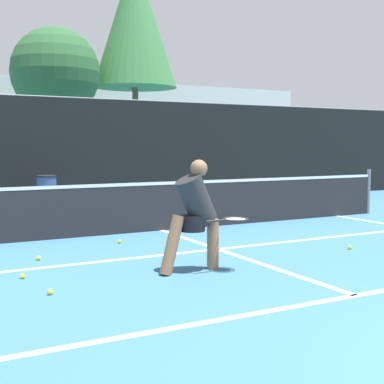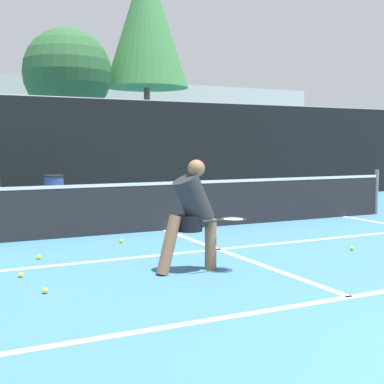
% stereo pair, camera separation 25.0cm
% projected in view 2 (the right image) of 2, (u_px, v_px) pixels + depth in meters
% --- Properties ---
extents(court_baseline_near, '(11.00, 0.10, 0.01)m').
position_uv_depth(court_baseline_near, '(350.00, 297.00, 5.84)').
color(court_baseline_near, white).
rests_on(court_baseline_near, ground).
extents(court_service_line, '(8.25, 0.10, 0.01)m').
position_uv_depth(court_service_line, '(218.00, 249.00, 8.50)').
color(court_service_line, white).
rests_on(court_service_line, ground).
extents(court_center_mark, '(0.10, 5.11, 0.01)m').
position_uv_depth(court_center_mark, '(232.00, 254.00, 8.12)').
color(court_center_mark, white).
rests_on(court_center_mark, ground).
extents(net, '(11.09, 0.09, 1.07)m').
position_uv_depth(net, '(165.00, 204.00, 10.36)').
color(net, slate).
rests_on(net, ground).
extents(fence_back, '(24.00, 0.06, 2.91)m').
position_uv_depth(fence_back, '(97.00, 153.00, 14.38)').
color(fence_back, black).
rests_on(fence_back, ground).
extents(player_practicing, '(1.18, 0.60, 1.48)m').
position_uv_depth(player_practicing, '(193.00, 212.00, 6.97)').
color(player_practicing, '#8C6042').
rests_on(player_practicing, ground).
extents(tennis_ball_scattered_0, '(0.07, 0.07, 0.07)m').
position_uv_depth(tennis_ball_scattered_0, '(39.00, 257.00, 7.77)').
color(tennis_ball_scattered_0, '#D1E033').
rests_on(tennis_ball_scattered_0, ground).
extents(tennis_ball_scattered_1, '(0.07, 0.07, 0.07)m').
position_uv_depth(tennis_ball_scattered_1, '(21.00, 275.00, 6.71)').
color(tennis_ball_scattered_1, '#D1E033').
rests_on(tennis_ball_scattered_1, ground).
extents(tennis_ball_scattered_2, '(0.07, 0.07, 0.07)m').
position_uv_depth(tennis_ball_scattered_2, '(121.00, 241.00, 9.06)').
color(tennis_ball_scattered_2, '#D1E033').
rests_on(tennis_ball_scattered_2, ground).
extents(tennis_ball_scattered_3, '(0.07, 0.07, 0.07)m').
position_uv_depth(tennis_ball_scattered_3, '(352.00, 248.00, 8.43)').
color(tennis_ball_scattered_3, '#D1E033').
rests_on(tennis_ball_scattered_3, ground).
extents(tennis_ball_scattered_4, '(0.07, 0.07, 0.07)m').
position_uv_depth(tennis_ball_scattered_4, '(45.00, 291.00, 5.98)').
color(tennis_ball_scattered_4, '#D1E033').
rests_on(tennis_ball_scattered_4, ground).
extents(trash_bin, '(0.49, 0.49, 0.93)m').
position_uv_depth(trash_bin, '(54.00, 194.00, 12.93)').
color(trash_bin, '#384C7F').
rests_on(trash_bin, ground).
extents(parked_car, '(1.74, 3.93, 1.42)m').
position_uv_depth(parked_car, '(127.00, 177.00, 17.85)').
color(parked_car, navy).
rests_on(parked_car, ground).
extents(tree_mid, '(3.87, 3.87, 10.33)m').
position_uv_depth(tree_mid, '(146.00, 22.00, 24.61)').
color(tree_mid, brown).
rests_on(tree_mid, ground).
extents(tree_east, '(3.74, 3.74, 6.58)m').
position_uv_depth(tree_east, '(67.00, 73.00, 22.67)').
color(tree_east, brown).
rests_on(tree_east, ground).
extents(building_far, '(36.00, 2.40, 5.15)m').
position_uv_depth(building_far, '(14.00, 127.00, 28.08)').
color(building_far, beige).
rests_on(building_far, ground).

